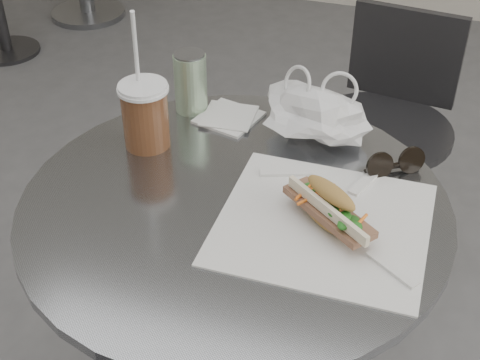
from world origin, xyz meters
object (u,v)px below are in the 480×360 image
(banh_mi, at_px, (329,207))
(drink_can, at_px, (190,82))
(cafe_table, at_px, (235,309))
(chair_far, at_px, (379,162))
(iced_coffee, at_px, (145,114))
(sunglasses, at_px, (395,164))

(banh_mi, distance_m, drink_can, 0.46)
(cafe_table, height_order, chair_far, chair_far)
(cafe_table, relative_size, iced_coffee, 2.68)
(iced_coffee, distance_m, sunglasses, 0.48)
(cafe_table, relative_size, chair_far, 1.00)
(sunglasses, bearing_deg, drink_can, 133.01)
(drink_can, bearing_deg, banh_mi, -38.55)
(drink_can, bearing_deg, sunglasses, -12.65)
(chair_far, bearing_deg, iced_coffee, 66.84)
(chair_far, relative_size, iced_coffee, 2.67)
(cafe_table, height_order, banh_mi, banh_mi)
(chair_far, bearing_deg, drink_can, 62.27)
(banh_mi, height_order, iced_coffee, iced_coffee)
(cafe_table, height_order, iced_coffee, iced_coffee)
(iced_coffee, bearing_deg, banh_mi, -18.73)
(cafe_table, xyz_separation_m, chair_far, (0.18, 0.79, -0.13))
(iced_coffee, bearing_deg, sunglasses, 6.45)
(cafe_table, bearing_deg, sunglasses, 34.30)
(chair_far, xyz_separation_m, iced_coffee, (-0.40, -0.67, 0.47))
(banh_mi, xyz_separation_m, drink_can, (-0.36, 0.28, 0.03))
(chair_far, bearing_deg, banh_mi, 96.93)
(cafe_table, distance_m, banh_mi, 0.36)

